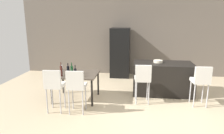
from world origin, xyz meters
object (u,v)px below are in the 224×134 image
bar_chair_left (143,78)px  wine_bottle_inner (75,72)px  wine_bottle_end (61,71)px  kitchen_island (163,78)px  wine_bottle_near (68,70)px  dining_table (76,76)px  bar_chair_middle (201,80)px  wine_bottle_middle (72,70)px  wine_glass_right (62,66)px  dining_chair_near (54,84)px  wine_glass_left (62,70)px  fruit_bowl (158,61)px  dining_chair_far (76,85)px  refrigerator (120,53)px

bar_chair_left → wine_bottle_inner: (-1.70, -0.27, 0.15)m
wine_bottle_end → kitchen_island: bearing=22.0°
wine_bottle_near → wine_bottle_end: bearing=-115.1°
dining_table → wine_bottle_inner: (0.09, -0.32, 0.18)m
bar_chair_middle → wine_bottle_near: bar_chair_middle is taller
wine_bottle_middle → wine_glass_right: bearing=137.3°
wine_bottle_inner → dining_chair_near: bearing=-124.9°
wine_bottle_end → wine_glass_left: bearing=106.8°
kitchen_island → fruit_bowl: fruit_bowl is taller
fruit_bowl → wine_glass_left: bearing=-158.9°
kitchen_island → dining_table: (-2.40, -0.78, 0.21)m
wine_glass_left → fruit_bowl: (2.57, 0.99, 0.09)m
wine_glass_left → wine_bottle_near: bearing=27.8°
wine_bottle_end → wine_bottle_near: wine_bottle_end is taller
dining_table → dining_chair_near: (-0.26, -0.84, 0.03)m
dining_chair_far → wine_bottle_inner: 0.56m
kitchen_island → wine_bottle_middle: 2.65m
wine_glass_left → refrigerator: size_ratio=0.09×
fruit_bowl → dining_chair_near: bearing=-146.3°
dining_chair_near → wine_bottle_near: (0.09, 0.76, 0.15)m
bar_chair_left → wine_bottle_middle: 1.86m
wine_bottle_near → bar_chair_middle: bearing=0.5°
wine_bottle_end → wine_bottle_inner: (0.38, -0.02, -0.03)m
wine_bottle_end → refrigerator: 3.05m
dining_chair_near → fruit_bowl: (2.51, 1.67, 0.26)m
wine_bottle_end → wine_glass_right: size_ratio=2.06×
dining_table → wine_bottle_inner: size_ratio=3.91×
kitchen_island → wine_bottle_end: wine_bottle_end is taller
kitchen_island → bar_chair_left: (-0.61, -0.83, 0.24)m
bar_chair_middle → wine_glass_left: 3.56m
kitchen_island → wine_glass_left: kitchen_island is taller
kitchen_island → wine_glass_right: bearing=-169.8°
bar_chair_left → dining_chair_far: 1.71m
wine_bottle_near → refrigerator: bearing=65.3°
wine_glass_left → wine_glass_right: bearing=110.2°
dining_chair_far → dining_chair_near: bearing=180.0°
kitchen_island → wine_bottle_near: bearing=-161.5°
dining_chair_near → kitchen_island: bearing=31.3°
dining_chair_far → fruit_bowl: (1.98, 1.67, 0.26)m
wine_bottle_middle → wine_glass_left: wine_bottle_middle is taller
bar_chair_middle → dining_table: bar_chair_middle is taller
dining_table → wine_glass_left: (-0.33, -0.16, 0.19)m
bar_chair_left → bar_chair_middle: bearing=-0.0°
fruit_bowl → refrigerator: bearing=127.6°
bar_chair_middle → dining_table: size_ratio=0.89×
wine_bottle_near → fruit_bowl: bearing=20.7°
fruit_bowl → dining_chair_far: bearing=-139.8°
kitchen_island → refrigerator: bearing=129.9°
bar_chair_left → wine_glass_right: bearing=172.1°
kitchen_island → wine_glass_right: (-2.88, -0.52, 0.40)m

